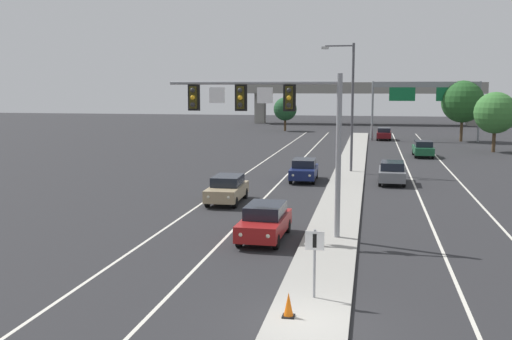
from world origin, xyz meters
name	(u,v)px	position (x,y,z in m)	size (l,w,h in m)	color
ground_plane	(307,327)	(0.00, 0.00, 0.00)	(260.00, 260.00, 0.00)	#28282B
median_island	(340,204)	(0.00, 18.00, 0.07)	(2.40, 110.00, 0.15)	#9E9B93
lane_stripe_oncoming_center	(278,184)	(-4.70, 25.00, 0.00)	(0.14, 100.00, 0.01)	silver
lane_stripe_receding_center	(416,188)	(4.70, 25.00, 0.00)	(0.14, 100.00, 0.01)	silver
edge_stripe_left	(232,183)	(-8.00, 25.00, 0.00)	(0.14, 100.00, 0.01)	silver
edge_stripe_right	(467,190)	(8.00, 25.00, 0.00)	(0.14, 100.00, 0.01)	silver
overhead_signal_mast	(277,116)	(-2.45, 10.03, 5.51)	(7.75, 0.44, 7.20)	gray
median_sign_post	(315,253)	(0.02, 2.02, 1.59)	(0.60, 0.10, 2.20)	gray
street_lamp_median	(350,100)	(-0.08, 31.69, 5.79)	(2.58, 0.28, 10.00)	#4C4C51
car_oncoming_red	(265,221)	(-2.91, 9.59, 0.82)	(1.89, 4.50, 1.58)	maroon
car_oncoming_tan	(227,189)	(-6.60, 17.75, 0.82)	(1.88, 4.49, 1.58)	tan
car_oncoming_navy	(304,170)	(-3.08, 26.91, 0.82)	(1.92, 4.51, 1.58)	#141E4C
car_receding_grey	(392,172)	(3.17, 26.85, 0.82)	(1.91, 4.50, 1.58)	slate
car_receding_green	(423,148)	(6.67, 44.39, 0.82)	(1.85, 4.48, 1.58)	#195633
car_receding_darkred	(384,134)	(3.26, 63.31, 0.82)	(1.92, 4.51, 1.58)	#5B0F14
traffic_cone_median_nose	(289,305)	(-0.56, 0.25, 0.51)	(0.36, 0.36, 0.74)	black
highway_sign_gantry	(426,92)	(8.20, 62.40, 6.16)	(13.28, 0.42, 7.50)	gray
overpass_bridge	(363,93)	(0.00, 96.61, 5.78)	(42.40, 6.40, 7.65)	gray
tree_far_right_b	(463,102)	(12.75, 62.88, 4.97)	(5.26, 5.26, 7.62)	#4C3823
tree_far_left_a	(285,109)	(-11.59, 76.82, 3.40)	(3.60, 3.60, 5.21)	#4C3823
tree_far_right_a	(495,113)	(14.31, 50.36, 4.11)	(4.35, 4.35, 6.29)	#4C3823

